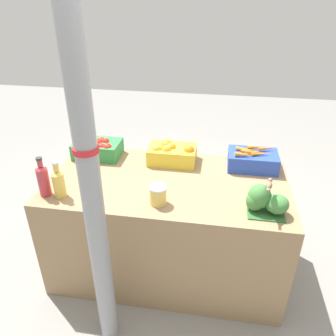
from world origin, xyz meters
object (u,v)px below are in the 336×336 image
at_px(juice_bottle_ruby, 43,180).
at_px(juice_bottle_golden, 59,182).
at_px(broccoli_pile, 264,200).
at_px(pickle_jar, 158,195).
at_px(support_pole, 88,167).
at_px(carrot_crate, 253,160).
at_px(apple_crate, 97,148).
at_px(orange_crate, 172,153).
at_px(sparrow_bird, 269,185).

xyz_separation_m(juice_bottle_ruby, juice_bottle_golden, (0.10, 0.00, -0.01)).
relative_size(broccoli_pile, pickle_jar, 2.01).
bearing_deg(support_pole, pickle_jar, 54.81).
bearing_deg(pickle_jar, support_pole, -125.19).
distance_m(carrot_crate, juice_bottle_golden, 1.40).
relative_size(apple_crate, broccoli_pile, 1.45).
bearing_deg(juice_bottle_ruby, orange_crate, 38.59).
xyz_separation_m(broccoli_pile, juice_bottle_golden, (-1.30, -0.04, 0.02)).
bearing_deg(carrot_crate, orange_crate, -179.83).
distance_m(support_pole, pickle_jar, 0.60).
bearing_deg(support_pole, juice_bottle_ruby, 143.79).
relative_size(juice_bottle_ruby, pickle_jar, 2.19).
relative_size(juice_bottle_golden, pickle_jar, 2.04).
xyz_separation_m(pickle_jar, sparrow_bird, (0.66, -0.01, 0.14)).
distance_m(orange_crate, juice_bottle_ruby, 0.96).
bearing_deg(apple_crate, juice_bottle_ruby, -103.23).
distance_m(carrot_crate, juice_bottle_ruby, 1.50).
relative_size(pickle_jar, sparrow_bird, 0.93).
xyz_separation_m(carrot_crate, pickle_jar, (-0.62, -0.58, -0.01)).
xyz_separation_m(orange_crate, carrot_crate, (0.62, 0.00, -0.01)).
relative_size(orange_crate, carrot_crate, 1.00).
distance_m(broccoli_pile, juice_bottle_golden, 1.30).
relative_size(apple_crate, juice_bottle_golden, 1.43).
distance_m(orange_crate, carrot_crate, 0.62).
bearing_deg(juice_bottle_golden, juice_bottle_ruby, -180.00).
relative_size(juice_bottle_ruby, sparrow_bird, 2.04).
height_order(apple_crate, juice_bottle_golden, juice_bottle_golden).
bearing_deg(orange_crate, carrot_crate, 0.17).
bearing_deg(support_pole, orange_crate, 74.49).
bearing_deg(carrot_crate, support_pole, -132.67).
bearing_deg(broccoli_pile, orange_crate, 139.34).
xyz_separation_m(support_pole, juice_bottle_golden, (-0.38, 0.36, -0.34)).
distance_m(support_pole, broccoli_pile, 1.06).
xyz_separation_m(orange_crate, broccoli_pile, (0.65, -0.56, 0.01)).
relative_size(orange_crate, pickle_jar, 2.91).
relative_size(apple_crate, sparrow_bird, 2.71).
xyz_separation_m(support_pole, sparrow_bird, (0.92, 0.37, -0.24)).
xyz_separation_m(broccoli_pile, pickle_jar, (-0.65, -0.02, -0.02)).
relative_size(support_pole, juice_bottle_golden, 9.79).
bearing_deg(sparrow_bird, pickle_jar, 101.88).
height_order(carrot_crate, juice_bottle_ruby, juice_bottle_ruby).
bearing_deg(apple_crate, carrot_crate, -0.04).
bearing_deg(broccoli_pile, pickle_jar, -178.40).
relative_size(apple_crate, orange_crate, 1.00).
bearing_deg(juice_bottle_golden, pickle_jar, 2.00).
height_order(juice_bottle_ruby, pickle_jar, juice_bottle_ruby).
bearing_deg(apple_crate, pickle_jar, -43.47).
height_order(carrot_crate, juice_bottle_golden, juice_bottle_golden).
height_order(broccoli_pile, juice_bottle_golden, juice_bottle_golden).
height_order(juice_bottle_golden, pickle_jar, juice_bottle_golden).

